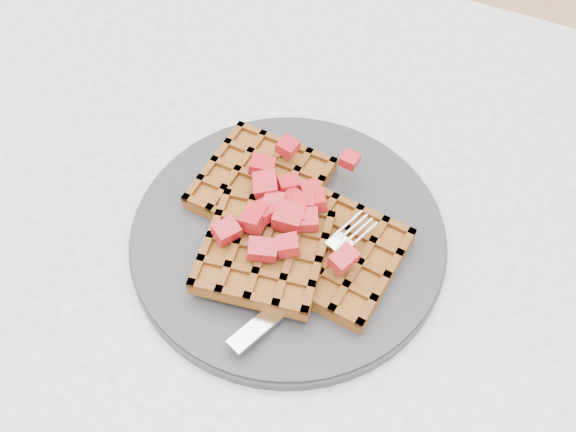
# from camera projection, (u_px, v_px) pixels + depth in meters

# --- Properties ---
(table) EXTENTS (1.20, 0.80, 0.75)m
(table) POSITION_uv_depth(u_px,v_px,m) (373.00, 299.00, 0.71)
(table) COLOR silver
(table) RESTS_ON ground
(plate) EXTENTS (0.30, 0.30, 0.02)m
(plate) POSITION_uv_depth(u_px,v_px,m) (288.00, 235.00, 0.61)
(plate) COLOR #242426
(plate) RESTS_ON table
(waffles) EXTENTS (0.21, 0.19, 0.03)m
(waffles) POSITION_uv_depth(u_px,v_px,m) (286.00, 227.00, 0.59)
(waffles) COLOR brown
(waffles) RESTS_ON plate
(strawberry_pile) EXTENTS (0.15, 0.15, 0.02)m
(strawberry_pile) POSITION_uv_depth(u_px,v_px,m) (288.00, 207.00, 0.57)
(strawberry_pile) COLOR #88000A
(strawberry_pile) RESTS_ON waffles
(fork) EXTENTS (0.08, 0.18, 0.02)m
(fork) POSITION_uv_depth(u_px,v_px,m) (314.00, 278.00, 0.56)
(fork) COLOR silver
(fork) RESTS_ON plate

